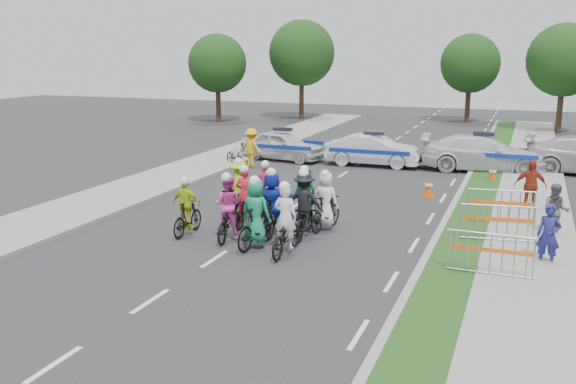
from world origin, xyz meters
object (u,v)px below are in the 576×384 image
at_px(barrier_0, 490,257).
at_px(barrier_1, 497,225).
at_px(rider_7, 326,206).
at_px(rider_8, 305,203).
at_px(tree_1, 564,60).
at_px(spectator_2, 530,186).
at_px(tree_3, 302,53).
at_px(tree_4, 470,64).
at_px(rider_9, 266,194).
at_px(spectator_0, 549,235).
at_px(police_car_2, 483,153).
at_px(parked_bike, 235,156).
at_px(police_car_0, 283,145).
at_px(marshal_hiviz, 251,148).
at_px(rider_0, 286,230).
at_px(barrier_2, 501,208).
at_px(spectator_1, 556,211).
at_px(rider_3, 187,212).
at_px(cone_0, 429,188).
at_px(cone_1, 492,174).
at_px(rider_5, 272,207).
at_px(tree_0, 217,63).
at_px(rider_2, 228,214).
at_px(rider_6, 246,205).
at_px(rider_10, 240,193).
at_px(rider_4, 304,210).
at_px(rider_1, 256,220).
at_px(police_car_1, 373,150).

height_order(barrier_0, barrier_1, same).
bearing_deg(rider_7, rider_8, -9.17).
bearing_deg(tree_1, spectator_2, -93.93).
xyz_separation_m(tree_3, tree_4, (12.00, 2.00, -0.70)).
xyz_separation_m(rider_9, spectator_0, (8.40, -2.04, 0.08)).
relative_size(police_car_2, parked_bike, 3.27).
bearing_deg(police_car_0, tree_1, -30.50).
bearing_deg(police_car_2, tree_3, 34.40).
height_order(spectator_0, marshal_hiviz, marshal_hiviz).
xyz_separation_m(rider_0, barrier_2, (5.13, 4.89, -0.09)).
relative_size(rider_8, barrier_1, 0.95).
relative_size(rider_0, spectator_2, 1.13).
bearing_deg(parked_bike, spectator_1, -79.47).
relative_size(rider_3, cone_0, 2.49).
height_order(parked_bike, tree_3, tree_3).
bearing_deg(barrier_2, cone_1, 95.43).
relative_size(rider_5, cone_1, 2.84).
height_order(rider_9, tree_0, tree_0).
bearing_deg(tree_1, police_car_0, -129.48).
bearing_deg(rider_2, tree_4, -103.42).
bearing_deg(tree_1, rider_5, -107.12).
height_order(tree_0, tree_3, tree_3).
height_order(rider_3, rider_7, rider_7).
height_order(rider_6, tree_0, tree_0).
distance_m(barrier_2, cone_0, 4.05).
height_order(rider_7, barrier_0, rider_7).
distance_m(rider_2, tree_0, 29.75).
height_order(rider_0, rider_10, rider_0).
distance_m(parked_bike, tree_4, 23.52).
xyz_separation_m(rider_4, police_car_2, (4.01, 12.29, 0.01)).
height_order(rider_0, rider_1, rider_1).
xyz_separation_m(rider_0, tree_0, (-15.57, 26.95, 3.54)).
relative_size(rider_6, barrier_1, 0.95).
bearing_deg(rider_3, rider_9, -115.71).
xyz_separation_m(police_car_2, tree_4, (-2.48, 18.92, 3.41)).
bearing_deg(spectator_0, rider_4, -171.42).
relative_size(police_car_2, spectator_0, 3.38).
relative_size(rider_3, spectator_0, 1.10).
relative_size(spectator_1, barrier_1, 0.79).
bearing_deg(rider_4, police_car_2, -114.73).
height_order(barrier_0, parked_bike, barrier_0).
bearing_deg(rider_2, rider_5, -146.90).
bearing_deg(rider_6, rider_3, 47.93).
distance_m(police_car_0, police_car_1, 4.45).
bearing_deg(barrier_1, rider_10, 176.86).
xyz_separation_m(rider_6, marshal_hiviz, (-3.83, 9.07, 0.25)).
distance_m(rider_4, parked_bike, 11.63).
relative_size(rider_4, police_car_1, 0.47).
xyz_separation_m(rider_5, spectator_2, (6.94, 5.48, 0.04)).
height_order(rider_4, cone_0, rider_4).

